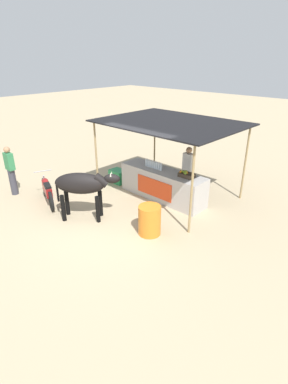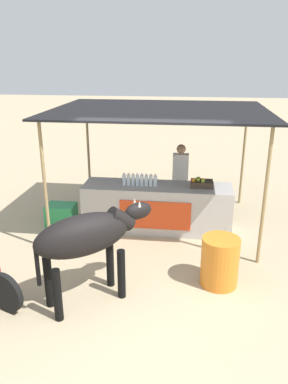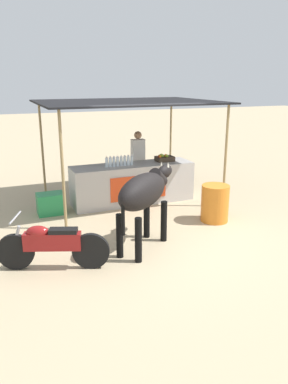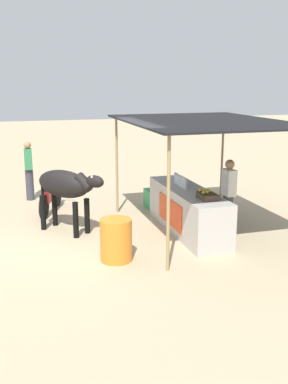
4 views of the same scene
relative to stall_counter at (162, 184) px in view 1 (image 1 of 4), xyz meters
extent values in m
plane|color=tan|center=(0.00, -2.20, -0.48)|extent=(60.00, 60.00, 0.00)
cube|color=#B2ADA8|center=(0.00, 0.00, 0.00)|extent=(3.00, 0.80, 0.96)
cube|color=red|center=(0.00, -0.41, 0.00)|extent=(1.40, 0.02, 0.58)
cube|color=black|center=(0.00, 0.30, 1.95)|extent=(4.20, 3.20, 0.04)
cylinder|color=#997F51|center=(-1.89, -1.14, 0.73)|extent=(0.06, 0.06, 2.43)
cylinder|color=#997F51|center=(1.89, -1.14, 0.73)|extent=(0.06, 0.06, 2.43)
cylinder|color=#997F51|center=(-1.89, 1.74, 0.73)|extent=(0.06, 0.06, 2.43)
cylinder|color=#997F51|center=(1.89, 1.74, 0.73)|extent=(0.06, 0.06, 2.43)
cylinder|color=silver|center=(-0.67, -0.05, 0.59)|extent=(0.07, 0.07, 0.22)
cylinder|color=white|center=(-0.67, -0.05, 0.71)|extent=(0.04, 0.04, 0.03)
cylinder|color=silver|center=(-0.58, -0.05, 0.59)|extent=(0.07, 0.07, 0.22)
cylinder|color=white|center=(-0.58, -0.05, 0.71)|extent=(0.04, 0.04, 0.03)
cylinder|color=silver|center=(-0.48, -0.05, 0.59)|extent=(0.07, 0.07, 0.22)
cylinder|color=white|center=(-0.48, -0.05, 0.71)|extent=(0.04, 0.04, 0.03)
cylinder|color=silver|center=(-0.40, -0.05, 0.59)|extent=(0.07, 0.07, 0.22)
cylinder|color=white|center=(-0.40, -0.05, 0.71)|extent=(0.04, 0.04, 0.03)
cylinder|color=silver|center=(-0.30, -0.05, 0.59)|extent=(0.07, 0.07, 0.22)
cylinder|color=white|center=(-0.30, -0.05, 0.71)|extent=(0.04, 0.04, 0.03)
cylinder|color=silver|center=(-0.21, -0.05, 0.59)|extent=(0.07, 0.07, 0.22)
cylinder|color=white|center=(-0.21, -0.05, 0.71)|extent=(0.04, 0.04, 0.03)
cylinder|color=silver|center=(-0.12, -0.05, 0.59)|extent=(0.07, 0.07, 0.22)
cylinder|color=white|center=(-0.12, -0.05, 0.71)|extent=(0.04, 0.04, 0.03)
cylinder|color=silver|center=(-0.03, -0.05, 0.59)|extent=(0.07, 0.07, 0.22)
cylinder|color=white|center=(-0.03, -0.05, 0.71)|extent=(0.04, 0.04, 0.03)
cube|color=#3F3326|center=(0.89, 0.05, 0.54)|extent=(0.44, 0.32, 0.12)
sphere|color=#8CB22D|center=(0.91, -0.04, 0.63)|extent=(0.08, 0.08, 0.08)
sphere|color=#B21E19|center=(0.71, -0.02, 0.63)|extent=(0.08, 0.08, 0.08)
sphere|color=#8CB22D|center=(0.80, 0.09, 0.63)|extent=(0.08, 0.08, 0.08)
sphere|color=orange|center=(0.72, -0.03, 0.63)|extent=(0.08, 0.08, 0.08)
sphere|color=#8CB22D|center=(0.83, 0.11, 0.63)|extent=(0.08, 0.08, 0.08)
sphere|color=#8CB22D|center=(0.73, 0.02, 0.63)|extent=(0.08, 0.08, 0.08)
sphere|color=#8CB22D|center=(0.81, 0.02, 0.63)|extent=(0.08, 0.08, 0.08)
sphere|color=orange|center=(0.91, 0.03, 0.63)|extent=(0.08, 0.08, 0.08)
cylinder|color=#383842|center=(0.44, 0.75, -0.04)|extent=(0.22, 0.22, 0.88)
cube|color=silver|center=(0.44, 0.75, 0.68)|extent=(0.34, 0.20, 0.56)
sphere|color=#A87A56|center=(0.44, 0.75, 1.07)|extent=(0.20, 0.20, 0.20)
cube|color=#268C4C|center=(-2.02, -0.10, -0.24)|extent=(0.60, 0.44, 0.48)
cylinder|color=orange|center=(1.17, -1.89, -0.08)|extent=(0.59, 0.59, 0.80)
ellipsoid|color=black|center=(-0.79, -2.59, 0.60)|extent=(1.41, 1.29, 0.60)
cylinder|color=black|center=(-0.52, -2.14, -0.09)|extent=(0.12, 0.12, 0.78)
cylinder|color=black|center=(-0.29, -2.42, -0.09)|extent=(0.12, 0.12, 0.78)
cylinder|color=black|center=(-1.28, -2.76, -0.09)|extent=(0.12, 0.12, 0.78)
cylinder|color=black|center=(-1.05, -3.04, -0.09)|extent=(0.12, 0.12, 0.78)
cylinder|color=black|center=(-0.33, -2.22, 0.71)|extent=(0.50, 0.47, 0.41)
ellipsoid|color=black|center=(-0.10, -2.02, 0.77)|extent=(0.48, 0.45, 0.26)
cone|color=beige|center=(-0.16, -1.98, 0.91)|extent=(0.05, 0.05, 0.10)
cone|color=beige|center=(-0.07, -2.09, 0.91)|extent=(0.05, 0.05, 0.10)
cylinder|color=black|center=(-1.30, -3.01, 0.33)|extent=(0.06, 0.06, 0.60)
cylinder|color=black|center=(-2.96, -2.53, -0.18)|extent=(0.59, 0.29, 0.60)
cylinder|color=black|center=(-1.84, -2.96, -0.18)|extent=(0.59, 0.29, 0.60)
cube|color=maroon|center=(-2.40, -2.75, 0.00)|extent=(0.90, 0.49, 0.28)
ellipsoid|color=maroon|center=(-2.60, -2.67, 0.16)|extent=(0.41, 0.32, 0.20)
cube|color=black|center=(-2.23, -2.81, 0.16)|extent=(0.48, 0.33, 0.10)
cylinder|color=#99999E|center=(-2.91, -2.55, 0.40)|extent=(0.23, 0.52, 0.03)
cylinder|color=#99999E|center=(-2.94, -2.54, 0.02)|extent=(0.21, 0.12, 0.49)
cylinder|color=#383842|center=(-3.81, -3.19, -0.04)|extent=(0.22, 0.22, 0.88)
cube|color=#337F4C|center=(-3.81, -3.19, 0.68)|extent=(0.34, 0.20, 0.56)
sphere|color=#A87A56|center=(-3.81, -3.19, 1.07)|extent=(0.20, 0.20, 0.20)
camera|label=1|loc=(5.68, -6.88, 3.80)|focal=28.00mm
camera|label=2|loc=(0.64, -7.11, 2.92)|focal=35.00mm
camera|label=3|loc=(-3.13, -8.33, 2.44)|focal=35.00mm
camera|label=4|loc=(8.81, -3.65, 2.77)|focal=42.00mm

